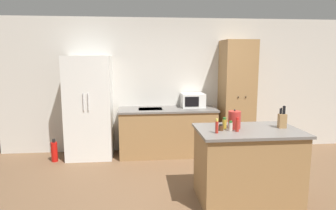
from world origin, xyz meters
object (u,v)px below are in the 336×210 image
object	(u,v)px
knife_block	(282,120)
spice_bottle_amber_oil	(221,128)
fire_extinguisher	(54,151)
spice_bottle_short_red	(217,126)
microwave	(193,100)
refrigerator	(89,107)
kettle	(234,120)
spice_bottle_pale_salt	(224,124)
spice_bottle_tall_dark	(231,126)
spice_bottle_green_herb	(237,125)
pantry_cabinet	(237,97)

from	to	relation	value
knife_block	spice_bottle_amber_oil	world-z (taller)	knife_block
fire_extinguisher	spice_bottle_short_red	bearing A→B (deg)	-38.11
microwave	knife_block	xyz separation A→B (m)	(0.78, -2.07, 0.03)
spice_bottle_amber_oil	fire_extinguisher	xyz separation A→B (m)	(-2.52, 1.79, -0.80)
knife_block	spice_bottle_short_red	xyz separation A→B (m)	(-0.91, -0.18, -0.02)
refrigerator	microwave	world-z (taller)	refrigerator
kettle	fire_extinguisher	world-z (taller)	kettle
microwave	knife_block	bearing A→B (deg)	-69.37
spice_bottle_amber_oil	fire_extinguisher	bearing A→B (deg)	144.58
fire_extinguisher	knife_block	bearing A→B (deg)	-27.43
spice_bottle_amber_oil	kettle	world-z (taller)	kettle
fire_extinguisher	spice_bottle_pale_salt	bearing A→B (deg)	-33.51
refrigerator	spice_bottle_short_red	xyz separation A→B (m)	(1.83, -2.12, 0.09)
spice_bottle_tall_dark	kettle	xyz separation A→B (m)	(0.09, 0.12, 0.05)
spice_bottle_tall_dark	kettle	bearing A→B (deg)	53.84
microwave	knife_block	distance (m)	2.21
spice_bottle_short_red	spice_bottle_amber_oil	distance (m)	0.15
spice_bottle_green_herb	kettle	size ratio (longest dim) A/B	0.71
spice_bottle_pale_salt	knife_block	bearing A→B (deg)	-1.57
refrigerator	spice_bottle_amber_oil	xyz separation A→B (m)	(1.91, -2.00, 0.05)
refrigerator	spice_bottle_tall_dark	world-z (taller)	refrigerator
microwave	fire_extinguisher	distance (m)	2.72
microwave	refrigerator	bearing A→B (deg)	-176.37
spice_bottle_green_herb	kettle	xyz separation A→B (m)	(0.02, 0.16, 0.03)
refrigerator	spice_bottle_tall_dark	bearing A→B (deg)	-45.00
refrigerator	kettle	xyz separation A→B (m)	(2.11, -1.91, 0.12)
spice_bottle_pale_salt	pantry_cabinet	bearing A→B (deg)	67.39
microwave	knife_block	size ratio (longest dim) A/B	1.52
refrigerator	spice_bottle_green_herb	bearing A→B (deg)	-44.65
spice_bottle_green_herb	spice_bottle_pale_salt	distance (m)	0.19
refrigerator	microwave	bearing A→B (deg)	3.63
microwave	kettle	bearing A→B (deg)	-85.56
spice_bottle_tall_dark	spice_bottle_amber_oil	xyz separation A→B (m)	(-0.11, 0.02, -0.02)
spice_bottle_short_red	microwave	bearing A→B (deg)	86.76
refrigerator	spice_bottle_pale_salt	xyz separation A→B (m)	(1.98, -1.93, 0.08)
refrigerator	pantry_cabinet	xyz separation A→B (m)	(2.80, 0.04, 0.15)
spice_bottle_short_red	fire_extinguisher	bearing A→B (deg)	141.89
refrigerator	fire_extinguisher	distance (m)	0.99
refrigerator	microwave	distance (m)	1.96
spice_bottle_amber_oil	fire_extinguisher	distance (m)	3.20
spice_bottle_tall_dark	spice_bottle_short_red	distance (m)	0.22
spice_bottle_tall_dark	fire_extinguisher	size ratio (longest dim) A/B	0.30
spice_bottle_tall_dark	spice_bottle_pale_salt	world-z (taller)	spice_bottle_pale_salt
spice_bottle_green_herb	spice_bottle_amber_oil	bearing A→B (deg)	160.37
fire_extinguisher	microwave	bearing A→B (deg)	7.44
spice_bottle_green_herb	kettle	world-z (taller)	kettle
refrigerator	spice_bottle_short_red	distance (m)	2.80
knife_block	spice_bottle_green_herb	size ratio (longest dim) A/B	1.64
microwave	spice_bottle_green_herb	size ratio (longest dim) A/B	2.50
spice_bottle_tall_dark	spice_bottle_green_herb	xyz separation A→B (m)	(0.07, -0.04, 0.02)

